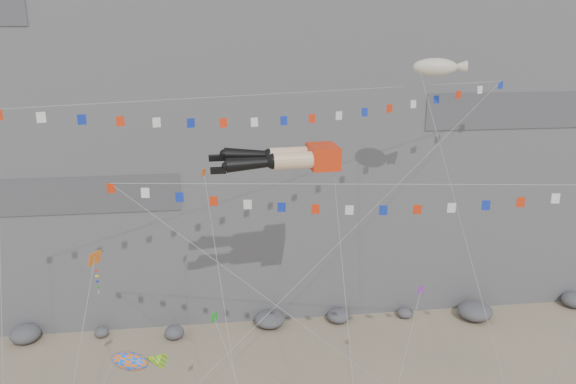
{
  "coord_description": "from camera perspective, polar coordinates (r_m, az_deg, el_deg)",
  "views": [
    {
      "loc": [
        -3.8,
        -25.71,
        24.91
      ],
      "look_at": [
        0.56,
        9.0,
        14.39
      ],
      "focal_mm": 35.0,
      "sensor_mm": 36.0,
      "label": 1
    }
  ],
  "objects": [
    {
      "name": "fish_windsock",
      "position": [
        33.09,
        -15.81,
        -16.24
      ],
      "size": [
        7.08,
        7.14,
        10.69
      ],
      "color": "orange",
      "rests_on": "ground"
    },
    {
      "name": "talus_boulders",
      "position": [
        49.29,
        -1.85,
        -12.82
      ],
      "size": [
        60.0,
        3.0,
        1.2
      ],
      "primitive_type": null,
      "color": "#57575C",
      "rests_on": "ground"
    },
    {
      "name": "small_kite_b",
      "position": [
        35.39,
        13.24,
        -10.07
      ],
      "size": [
        6.18,
        9.17,
        13.86
      ],
      "color": "purple",
      "rests_on": "ground"
    },
    {
      "name": "blimp_windsock",
      "position": [
        38.35,
        14.73,
        12.09
      ],
      "size": [
        5.1,
        12.31,
        25.05
      ],
      "color": "beige",
      "rests_on": "ground"
    },
    {
      "name": "legs_kite",
      "position": [
        34.44,
        0.05,
        3.46
      ],
      "size": [
        7.99,
        15.91,
        22.37
      ],
      "rotation": [
        0.0,
        0.0,
        0.07
      ],
      "color": "red",
      "rests_on": "ground"
    },
    {
      "name": "small_kite_c",
      "position": [
        31.02,
        -7.38,
        -12.83
      ],
      "size": [
        4.86,
        9.25,
        13.68
      ],
      "color": "green",
      "rests_on": "ground"
    },
    {
      "name": "small_kite_a",
      "position": [
        34.24,
        -8.4,
        0.94
      ],
      "size": [
        2.94,
        13.92,
        21.1
      ],
      "color": "#E85813",
      "rests_on": "ground"
    },
    {
      "name": "flag_banner_lower",
      "position": [
        30.41,
        8.09,
        0.75
      ],
      "size": [
        27.48,
        6.43,
        19.31
      ],
      "color": "red",
      "rests_on": "ground"
    },
    {
      "name": "harlequin_kite",
      "position": [
        31.13,
        -19.07,
        -6.53
      ],
      "size": [
        3.28,
        7.77,
        15.01
      ],
      "color": "red",
      "rests_on": "ground"
    },
    {
      "name": "cliff",
      "position": [
        57.84,
        -3.54,
        16.8
      ],
      "size": [
        80.0,
        28.0,
        50.0
      ],
      "primitive_type": "cube",
      "color": "slate",
      "rests_on": "ground"
    },
    {
      "name": "flag_banner_upper",
      "position": [
        35.05,
        1.01,
        10.02
      ],
      "size": [
        31.69,
        18.12,
        29.0
      ],
      "color": "red",
      "rests_on": "ground"
    }
  ]
}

